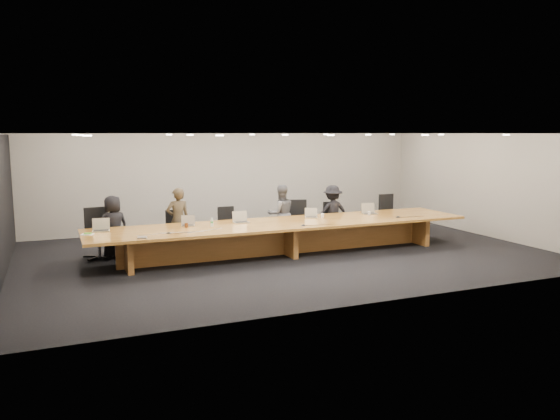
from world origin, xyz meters
The scene contains 28 objects.
ground centered at (0.00, 0.00, 0.00)m, with size 12.00×12.00×0.00m, color black.
back_wall centered at (0.00, 4.00, 1.40)m, with size 12.00×0.02×2.80m, color #BAB6A9.
conference_table centered at (0.00, 0.00, 0.52)m, with size 9.00×1.80×0.75m.
chair_far_left centered at (-4.05, 1.18, 0.59)m, with size 0.60×0.60×1.17m, color black, non-canonical shape.
chair_left centered at (-2.25, 1.33, 0.50)m, with size 0.51×0.51×1.00m, color black, non-canonical shape.
chair_mid_left centered at (-0.95, 1.34, 0.50)m, with size 0.51×0.51×1.00m, color black, non-canonical shape.
chair_mid_right centered at (0.98, 1.33, 0.54)m, with size 0.55×0.55×1.09m, color black, non-canonical shape.
chair_right centered at (1.92, 1.17, 0.50)m, with size 0.51×0.51×1.01m, color black, non-canonical shape.
chair_far_right centered at (3.78, 1.26, 0.56)m, with size 0.57×0.57×1.12m, color black, non-canonical shape.
person_a centered at (-3.73, 1.18, 0.71)m, with size 0.69×0.45×1.42m, color black.
person_b centered at (-2.25, 1.19, 0.77)m, with size 0.56×0.37×1.54m, color #332A1C.
person_c centered at (0.44, 1.27, 0.75)m, with size 0.73×0.57×1.50m, color #515153.
person_d centered at (1.86, 1.14, 0.72)m, with size 0.93×0.54×1.45m, color black.
laptop_a centered at (-4.06, 0.42, 0.89)m, with size 0.35×0.26×0.28m, color tan, non-canonical shape.
laptop_b centered at (-2.20, 0.39, 0.87)m, with size 0.30×0.22×0.24m, color tan, non-canonical shape.
laptop_c centered at (-0.96, 0.33, 0.89)m, with size 0.35×0.25×0.27m, color #C0B192, non-canonical shape.
laptop_d centered at (0.87, 0.40, 0.87)m, with size 0.31×0.22×0.24m, color tan, non-canonical shape.
laptop_e centered at (2.53, 0.35, 0.89)m, with size 0.36×0.26×0.28m, color #BBAD8F, non-canonical shape.
water_bottle centered at (-1.72, 0.13, 0.84)m, with size 0.06×0.06×0.19m, color silver.
amber_mug centered at (-2.28, 0.20, 0.80)m, with size 0.08×0.08×0.10m, color #653212.
paper_cup_near centered at (1.13, 0.30, 0.80)m, with size 0.08×0.08×0.10m, color white.
paper_cup_far centered at (2.42, 0.21, 0.80)m, with size 0.08×0.08×0.09m, color silver.
notepad centered at (-4.35, 0.13, 0.76)m, with size 0.24×0.19×0.01m, color white.
lime_gadget centered at (-4.34, 0.13, 0.78)m, with size 0.14×0.08×0.02m, color #58C133.
av_box centered at (-3.38, -0.70, 0.76)m, with size 0.19×0.14×0.03m, color #A6A6AB.
mic_left centered at (-2.79, -0.38, 0.76)m, with size 0.11×0.11×0.03m, color black.
mic_center centered at (0.19, -0.60, 0.76)m, with size 0.12×0.12×0.03m, color black.
mic_right centered at (2.86, -0.41, 0.77)m, with size 0.13×0.13×0.03m, color black.
Camera 1 is at (-4.96, -11.50, 2.81)m, focal length 35.00 mm.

